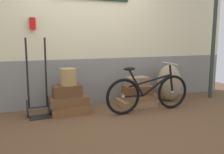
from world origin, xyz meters
TOP-DOWN VIEW (x-y plane):
  - ground at (0.00, 0.00)m, footprint 8.53×5.20m
  - station_building at (0.01, 0.85)m, footprint 6.53×0.74m
  - suitcase_0 at (-0.53, 0.25)m, footprint 0.63×0.38m
  - suitcase_1 at (-0.54, 0.26)m, footprint 0.66×0.36m
  - suitcase_2 at (-0.56, 0.25)m, footprint 0.48×0.28m
  - suitcase_3 at (0.80, 0.28)m, footprint 0.74×0.51m
  - suitcase_4 at (0.82, 0.25)m, footprint 0.62×0.47m
  - suitcase_5 at (0.78, 0.24)m, footprint 0.54×0.43m
  - suitcase_6 at (0.81, 0.29)m, footprint 0.40×0.28m
  - wicker_basket at (-0.53, 0.27)m, footprint 0.28×0.28m
  - luggage_trolley at (-1.03, 0.33)m, footprint 0.38×0.37m
  - burlap_sack at (1.60, 0.37)m, footprint 0.51×0.44m
  - bicycle at (0.81, -0.12)m, footprint 1.63×0.46m

SIDE VIEW (x-z plane):
  - ground at x=0.00m, z-range -0.06..0.00m
  - suitcase_3 at x=0.80m, z-range 0.00..0.13m
  - suitcase_0 at x=-0.53m, z-range 0.00..0.16m
  - suitcase_4 at x=0.82m, z-range 0.13..0.24m
  - suitcase_1 at x=-0.54m, z-range 0.16..0.31m
  - luggage_trolley at x=-1.03m, z-range -0.35..0.96m
  - suitcase_5 at x=0.78m, z-range 0.24..0.41m
  - bicycle at x=0.81m, z-range -0.09..0.77m
  - burlap_sack at x=1.60m, z-range 0.00..0.76m
  - suitcase_2 at x=-0.56m, z-range 0.31..0.51m
  - suitcase_6 at x=0.81m, z-range 0.41..0.56m
  - wicker_basket at x=-0.53m, z-range 0.51..0.79m
  - station_building at x=0.01m, z-range 0.00..2.65m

